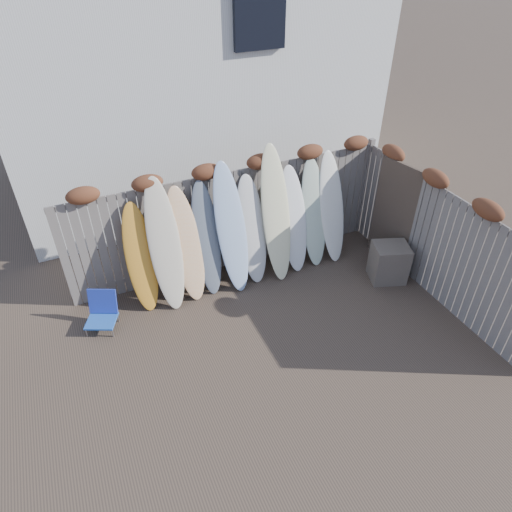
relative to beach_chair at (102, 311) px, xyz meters
name	(u,v)px	position (x,y,z in m)	size (l,w,h in m)	color
ground	(286,347)	(2.57, -1.71, -0.29)	(80.00, 80.00, 0.00)	#493A2D
back_fence	(233,212)	(2.63, 0.68, 0.89)	(6.05, 0.28, 2.24)	slate
right_fence	(438,237)	(5.56, -1.46, 0.85)	(0.28, 4.40, 2.24)	slate
house	(181,46)	(3.07, 4.79, 2.91)	(8.50, 5.50, 6.33)	silver
beach_chair	(102,311)	(0.00, 0.00, 0.00)	(0.64, 0.65, 0.63)	blue
wooden_crate	(389,262)	(5.10, -0.93, 0.08)	(0.63, 0.53, 0.74)	#726555
lattice_panel	(403,219)	(5.53, -0.61, 0.74)	(0.06, 1.37, 2.06)	#4B372D
surfboard_0	(141,258)	(0.80, 0.29, 0.65)	(0.49, 0.07, 1.95)	orange
surfboard_1	(165,246)	(1.22, 0.21, 0.84)	(0.53, 0.07, 2.35)	beige
surfboard_2	(186,245)	(1.59, 0.25, 0.72)	(0.54, 0.07, 2.10)	#EEB370
surfboard_3	(207,239)	(1.98, 0.28, 0.72)	(0.46, 0.07, 2.10)	slate
surfboard_4	(231,229)	(2.41, 0.20, 0.86)	(0.54, 0.07, 2.40)	#9BB5DC
surfboard_5	(252,230)	(2.82, 0.25, 0.70)	(0.52, 0.07, 2.05)	silver
surfboard_6	(276,215)	(3.29, 0.21, 0.93)	(0.52, 0.07, 2.55)	#FAF5BE
surfboard_7	(293,220)	(3.67, 0.24, 0.70)	(0.52, 0.07, 2.07)	white
surfboard_8	(314,213)	(4.12, 0.26, 0.73)	(0.49, 0.07, 2.12)	beige
surfboard_9	(332,208)	(4.50, 0.24, 0.77)	(0.51, 0.07, 2.20)	white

